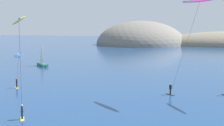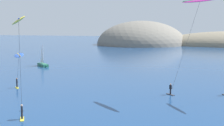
# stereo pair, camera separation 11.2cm
# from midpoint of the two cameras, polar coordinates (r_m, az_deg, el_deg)

# --- Properties ---
(headland_island) EXTENTS (114.69, 55.17, 28.05)m
(headland_island) POSITION_cam_midpoint_polar(r_m,az_deg,el_deg) (166.69, 11.80, 3.62)
(headland_island) COLOR slate
(headland_island) RESTS_ON ground
(sailboat_near) EXTENTS (5.19, 4.54, 5.70)m
(sailboat_near) POSITION_cam_midpoint_polar(r_m,az_deg,el_deg) (75.08, -13.91, -0.19)
(sailboat_near) COLOR #23664C
(sailboat_near) RESTS_ON ground
(kitesurfer_yellow) EXTENTS (5.41, 6.94, 11.16)m
(kitesurfer_yellow) POSITION_cam_midpoint_polar(r_m,az_deg,el_deg) (27.65, -18.46, 6.75)
(kitesurfer_yellow) COLOR yellow
(kitesurfer_yellow) RESTS_ON ground
(kitesurfer_magenta) EXTENTS (7.22, 5.93, 13.91)m
(kitesurfer_magenta) POSITION_cam_midpoint_polar(r_m,az_deg,el_deg) (39.39, 16.87, 10.52)
(kitesurfer_magenta) COLOR #2D2D33
(kitesurfer_magenta) RESTS_ON ground
(kitesurfer_blue) EXTENTS (6.82, 7.70, 6.34)m
(kitesurfer_blue) POSITION_cam_midpoint_polar(r_m,az_deg,el_deg) (43.49, -18.54, 0.97)
(kitesurfer_blue) COLOR yellow
(kitesurfer_blue) RESTS_ON ground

